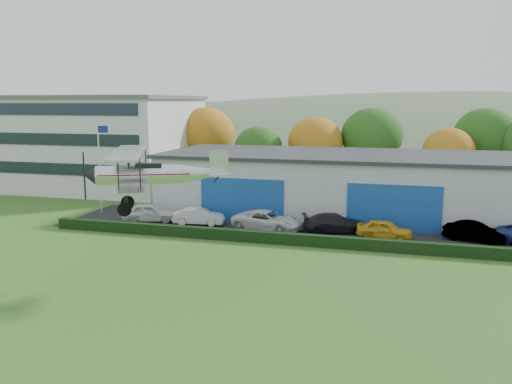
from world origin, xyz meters
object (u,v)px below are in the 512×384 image
(office_block, at_px, (100,142))
(car_0, at_px, (150,212))
(hangar, at_px, (396,185))
(car_1, at_px, (199,216))
(car_2, at_px, (267,220))
(flagpole, at_px, (100,159))
(car_3, at_px, (335,223))
(car_4, at_px, (385,229))
(biplane, at_px, (151,173))
(car_5, at_px, (474,232))

(office_block, distance_m, car_0, 20.86)
(hangar, height_order, car_1, hangar)
(car_1, distance_m, car_2, 5.72)
(hangar, xyz_separation_m, car_2, (-9.26, -8.30, -1.86))
(hangar, xyz_separation_m, flagpole, (-24.88, -5.98, 2.13))
(car_3, xyz_separation_m, car_4, (3.68, -0.94, -0.04))
(flagpole, height_order, car_0, flagpole)
(office_block, bearing_deg, car_4, -25.58)
(hangar, xyz_separation_m, office_block, (-33.00, 7.02, 2.56))
(car_2, distance_m, biplane, 14.16)
(office_block, distance_m, car_5, 41.51)
(car_0, distance_m, biplane, 15.63)
(office_block, distance_m, biplane, 34.85)
(flagpole, distance_m, car_0, 7.20)
(flagpole, height_order, biplane, flagpole)
(car_3, xyz_separation_m, biplane, (-8.24, -13.48, 5.24))
(car_2, xyz_separation_m, car_5, (14.84, 0.68, -0.06))
(car_0, height_order, biplane, biplane)
(hangar, height_order, car_0, hangar)
(office_block, relative_size, car_5, 4.98)
(hangar, relative_size, biplane, 4.77)
(car_4, xyz_separation_m, car_5, (6.08, 0.92, 0.01))
(hangar, height_order, car_3, hangar)
(flagpole, height_order, car_4, flagpole)
(car_2, bearing_deg, flagpole, 90.29)
(office_block, distance_m, car_1, 23.91)
(car_0, height_order, car_4, car_0)
(car_0, xyz_separation_m, biplane, (6.82, -13.06, 5.20))
(car_3, xyz_separation_m, car_5, (9.76, -0.01, -0.03))
(car_0, bearing_deg, car_5, -104.76)
(car_3, distance_m, biplane, 16.65)
(flagpole, relative_size, car_4, 2.03)
(car_5, distance_m, biplane, 23.09)
(car_1, height_order, car_2, car_2)
(flagpole, distance_m, car_1, 10.91)
(car_5, bearing_deg, car_1, 108.11)
(flagpole, distance_m, car_2, 16.29)
(car_0, xyz_separation_m, car_1, (4.27, 0.00, -0.08))
(office_block, height_order, flagpole, office_block)
(office_block, bearing_deg, flagpole, -58.03)
(car_1, height_order, car_5, car_5)
(car_1, relative_size, car_2, 0.76)
(flagpole, height_order, car_5, flagpole)
(flagpole, xyz_separation_m, car_5, (30.47, -1.64, -4.05))
(car_0, bearing_deg, car_3, -104.10)
(hangar, relative_size, car_2, 7.60)
(car_5, bearing_deg, car_3, 106.90)
(hangar, height_order, biplane, biplane)
(office_block, bearing_deg, car_5, -20.78)
(office_block, distance_m, car_3, 32.63)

